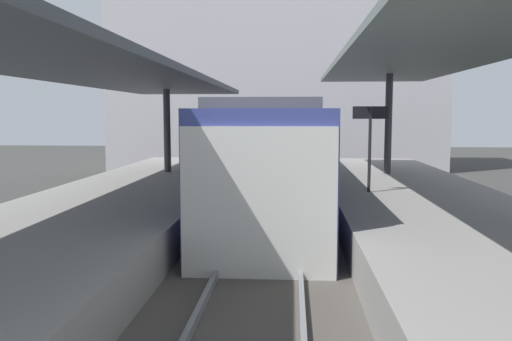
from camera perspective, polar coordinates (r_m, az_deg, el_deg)
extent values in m
plane|color=#383835|center=(10.92, 0.85, -9.87)|extent=(80.00, 80.00, 0.00)
cube|color=gray|center=(11.63, -18.32, -6.66)|extent=(4.40, 28.00, 1.00)
cube|color=gray|center=(11.26, 20.71, -7.16)|extent=(4.40, 28.00, 1.00)
cube|color=#4C4742|center=(10.90, 0.85, -9.37)|extent=(3.20, 28.00, 0.20)
cube|color=slate|center=(10.91, -2.97, -8.43)|extent=(0.08, 28.00, 0.14)
cube|color=slate|center=(10.84, 4.69, -8.54)|extent=(0.08, 28.00, 0.14)
cube|color=#38428C|center=(16.11, 1.93, 1.24)|extent=(2.70, 14.48, 2.90)
cube|color=silver|center=(8.92, 0.26, -3.59)|extent=(2.65, 0.08, 2.60)
cube|color=black|center=(16.20, -2.92, 2.50)|extent=(0.04, 13.32, 0.76)
cube|color=black|center=(16.10, 6.82, 2.44)|extent=(0.04, 13.32, 0.76)
cube|color=#515156|center=(16.06, 1.95, 6.75)|extent=(2.16, 13.75, 0.20)
cylinder|color=#333335|center=(18.72, -9.56, 4.22)|extent=(0.24, 0.24, 2.87)
cube|color=#3D4247|center=(12.70, -16.42, 10.10)|extent=(4.18, 21.00, 0.16)
cylinder|color=#333335|center=(18.48, 14.09, 4.87)|extent=(0.24, 0.24, 3.36)
cube|color=slate|center=(12.41, 19.50, 12.40)|extent=(4.18, 21.00, 0.16)
cylinder|color=#262628|center=(13.90, 12.15, 2.20)|extent=(0.08, 0.08, 2.20)
cube|color=black|center=(13.87, 12.24, 6.12)|extent=(0.90, 0.06, 0.32)
cube|color=#B7B2B7|center=(30.61, 2.18, 10.70)|extent=(18.00, 6.00, 11.00)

